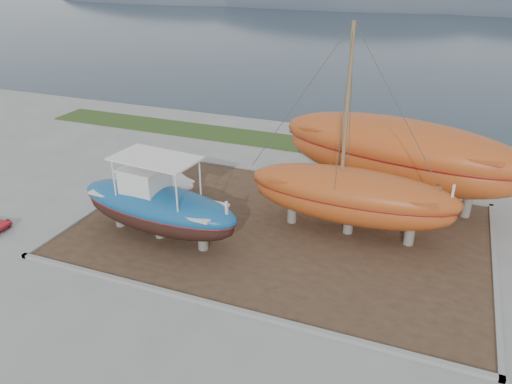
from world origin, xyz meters
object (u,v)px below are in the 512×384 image
at_px(orange_sailboat, 356,136).
at_px(orange_bare_hull, 397,161).
at_px(blue_caique, 157,198).
at_px(white_dinghy, 168,183).

distance_m(orange_sailboat, orange_bare_hull, 5.24).
relative_size(blue_caique, orange_bare_hull, 0.63).
xyz_separation_m(white_dinghy, orange_sailboat, (9.70, -0.61, 3.95)).
distance_m(blue_caique, orange_bare_hull, 12.00).
height_order(blue_caique, orange_bare_hull, orange_bare_hull).
distance_m(blue_caique, white_dinghy, 4.73).
height_order(blue_caique, white_dinghy, blue_caique).
bearing_deg(blue_caique, orange_sailboat, 29.77).
xyz_separation_m(blue_caique, orange_bare_hull, (9.07, 7.86, 0.16)).
relative_size(orange_sailboat, orange_bare_hull, 0.74).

